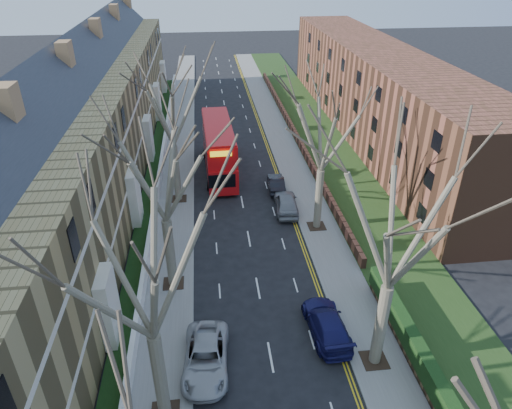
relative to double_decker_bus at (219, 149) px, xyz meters
name	(u,v)px	position (x,y,z in m)	size (l,w,h in m)	color
pavement_left	(179,152)	(-4.28, 5.40, -2.38)	(3.00, 102.00, 0.12)	slate
pavement_right	(285,147)	(7.72, 5.40, -2.38)	(3.00, 102.00, 0.12)	slate
terrace_left	(85,135)	(-11.93, -2.60, 3.09)	(9.70, 78.00, 13.60)	olive
flats_right	(375,92)	(19.18, 9.40, 2.54)	(13.97, 54.00, 10.00)	brown
front_wall_left	(159,180)	(-5.93, -2.60, -1.82)	(0.30, 78.00, 1.00)	white
grass_verge_right	(323,145)	(12.22, 5.40, -2.29)	(6.00, 102.00, 0.06)	#1F3914
tree_left_mid	(142,259)	(-3.98, -27.60, 7.12)	(10.50, 10.50, 14.71)	brown
tree_left_far	(160,162)	(-3.98, -17.60, 6.80)	(10.15, 10.15, 14.22)	brown
tree_left_dist	(169,97)	(-3.98, -5.60, 7.12)	(10.50, 10.50, 14.71)	brown
tree_right_mid	(401,216)	(7.42, -25.60, 7.12)	(10.50, 10.50, 14.71)	brown
tree_right_far	(325,120)	(7.42, -11.60, 6.80)	(10.15, 10.15, 14.22)	brown
double_decker_bus	(219,149)	(0.00, 0.00, 0.00)	(3.25, 11.97, 4.94)	red
car_left_far	(206,358)	(-1.89, -24.87, -1.71)	(2.41, 5.24, 1.46)	#A6A7AB
car_right_near	(327,324)	(5.28, -23.15, -1.70)	(2.08, 5.12, 1.49)	#17164F
car_right_mid	(286,203)	(5.39, -8.65, -1.64)	(1.90, 4.72, 1.61)	gray
car_right_far	(276,183)	(5.12, -4.58, -1.78)	(1.40, 4.02, 1.32)	black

